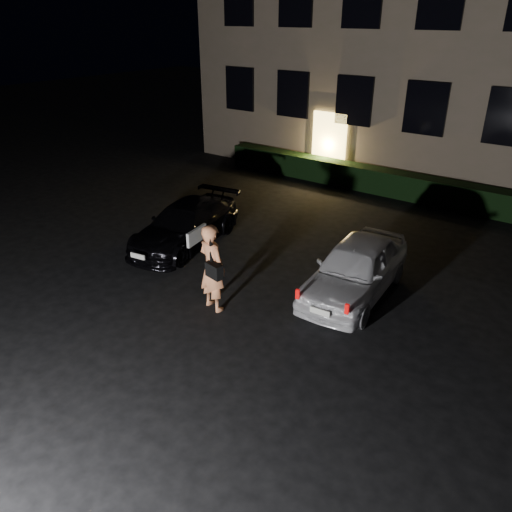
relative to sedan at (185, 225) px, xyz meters
The scene contains 6 objects.
ground 4.78m from the sedan, 40.95° to the right, with size 80.00×80.00×0.00m, color black.
building 13.54m from the sedan, 73.19° to the left, with size 20.00×8.11×12.00m.
hedge 8.21m from the sedan, 64.09° to the left, with size 15.00×0.70×0.85m, color black.
sedan is the anchor object (origin of this frame).
hatch 5.02m from the sedan, ahead, with size 1.82×3.89×1.29m.
man 3.55m from the sedan, 36.40° to the right, with size 0.83×0.60×1.97m.
Camera 1 is at (5.58, -5.94, 5.86)m, focal length 35.00 mm.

